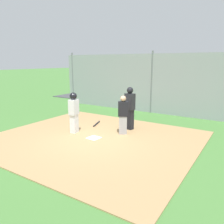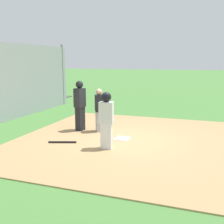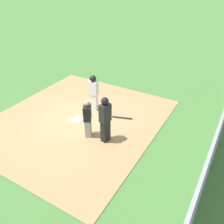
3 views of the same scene
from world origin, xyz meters
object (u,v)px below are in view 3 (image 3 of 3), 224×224
object	(u,v)px
catcher	(88,118)
umpire	(105,119)
runner	(93,91)
home_plate	(77,119)
baseball_bat	(122,118)

from	to	relation	value
catcher	umpire	size ratio (longest dim) A/B	0.85
runner	catcher	bearing A→B (deg)	18.97
runner	home_plate	bearing A→B (deg)	-16.25
catcher	umpire	distance (m)	0.71
home_plate	catcher	size ratio (longest dim) A/B	0.29
home_plate	runner	bearing A→B (deg)	-7.50
catcher	runner	size ratio (longest dim) A/B	0.94
catcher	runner	distance (m)	1.92
catcher	runner	bearing A→B (deg)	-91.51
umpire	runner	distance (m)	2.26
baseball_bat	runner	bearing A→B (deg)	-20.24
runner	baseball_bat	size ratio (longest dim) A/B	1.91
home_plate	catcher	bearing A→B (deg)	-121.77
home_plate	umpire	distance (m)	2.03
umpire	runner	world-z (taller)	umpire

